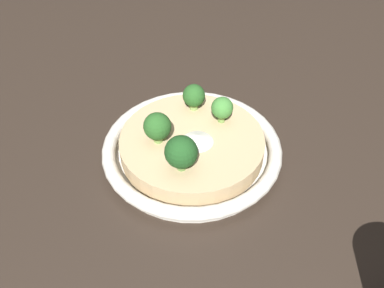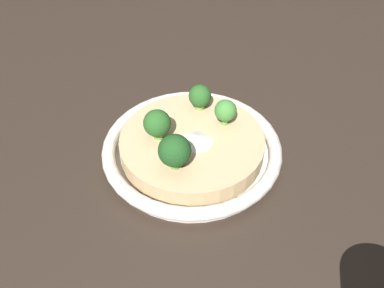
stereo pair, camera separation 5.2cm
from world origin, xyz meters
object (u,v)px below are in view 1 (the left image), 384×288
at_px(risotto_bowl, 192,147).
at_px(broccoli_back_right, 181,152).
at_px(broccoli_left, 223,109).
at_px(broccoli_front_left, 194,96).
at_px(broccoli_front_right, 157,127).

bearing_deg(risotto_bowl, broccoli_back_right, 38.80).
relative_size(broccoli_left, broccoli_front_left, 1.00).
xyz_separation_m(broccoli_back_right, broccoli_front_left, (-0.09, -0.09, -0.01)).
distance_m(risotto_bowl, broccoli_front_right, 0.06).
bearing_deg(broccoli_back_right, risotto_bowl, -141.20).
relative_size(broccoli_left, broccoli_front_right, 0.89).
bearing_deg(broccoli_front_left, risotto_bowl, 48.90).
relative_size(risotto_bowl, broccoli_left, 6.32).
bearing_deg(broccoli_back_right, broccoli_front_right, -96.19).
relative_size(broccoli_left, broccoli_back_right, 0.80).
xyz_separation_m(risotto_bowl, broccoli_front_right, (0.04, -0.02, 0.04)).
bearing_deg(broccoli_front_left, broccoli_front_right, 17.57).
xyz_separation_m(broccoli_left, broccoli_front_right, (0.09, -0.02, 0.00)).
relative_size(risotto_bowl, broccoli_front_left, 6.31).
height_order(broccoli_back_right, broccoli_front_left, broccoli_back_right).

